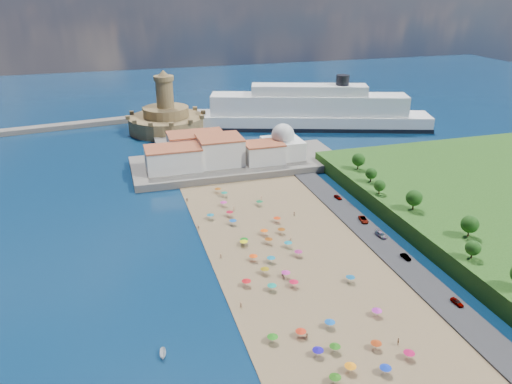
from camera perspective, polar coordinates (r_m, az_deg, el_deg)
name	(u,v)px	position (r m, az deg, el deg)	size (l,w,h in m)	color
ground	(267,249)	(151.09, 1.29, -6.51)	(700.00, 700.00, 0.00)	#071938
terrace	(237,163)	(217.06, -2.13, 3.32)	(90.00, 36.00, 3.00)	#59544C
jetty	(175,145)	(245.93, -9.22, 5.34)	(18.00, 70.00, 2.40)	#59544C
waterfront_buildings	(207,151)	(212.89, -5.61, 4.64)	(57.00, 29.00, 11.00)	silver
domed_building	(283,144)	(218.50, 3.07, 5.50)	(16.00, 16.00, 15.00)	silver
fortress	(166,119)	(273.12, -10.20, 8.23)	(40.00, 40.00, 32.40)	olive
cruise_ship	(308,113)	(275.77, 6.00, 9.01)	(131.79, 60.06, 28.88)	black
beach_parasols	(282,268)	(137.76, 3.01, -8.66)	(32.14, 114.34, 2.20)	gray
beachgoers	(261,250)	(147.95, 0.53, -6.69)	(34.35, 96.73, 1.89)	tan
parked_cars	(379,233)	(161.94, 13.84, -4.54)	(3.17, 71.80, 1.41)	gray
hillside_trees	(438,215)	(158.65, 20.06, -2.51)	(13.34, 104.38, 6.92)	#382314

